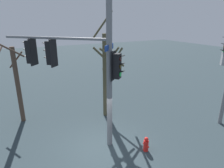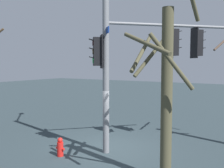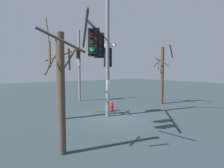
# 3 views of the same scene
# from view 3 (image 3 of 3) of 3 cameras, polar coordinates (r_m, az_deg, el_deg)

# --- Properties ---
(ground_plane) EXTENTS (80.00, 80.00, 0.00)m
(ground_plane) POSITION_cam_3_polar(r_m,az_deg,el_deg) (12.53, 0.55, -10.33)
(ground_plane) COLOR #2B383D
(main_signal_pole_assembly) EXTENTS (6.00, 4.40, 8.62)m
(main_signal_pole_assembly) POSITION_cam_3_polar(r_m,az_deg,el_deg) (11.48, -1.61, 11.53)
(main_signal_pole_assembly) COLOR slate
(main_signal_pole_assembly) RESTS_ON ground
(secondary_pole_assembly) EXTENTS (0.61, 0.68, 7.13)m
(secondary_pole_assembly) POSITION_cam_3_polar(r_m,az_deg,el_deg) (18.88, -10.21, 6.35)
(secondary_pole_assembly) COLOR slate
(secondary_pole_assembly) RESTS_ON ground
(fire_hydrant) EXTENTS (0.38, 0.24, 0.73)m
(fire_hydrant) POSITION_cam_3_polar(r_m,az_deg,el_deg) (14.49, -0.07, -6.90)
(fire_hydrant) COLOR red
(fire_hydrant) RESTS_ON ground
(bare_tree_behind_pole) EXTENTS (2.05, 2.15, 6.51)m
(bare_tree_behind_pole) POSITION_cam_3_polar(r_m,az_deg,el_deg) (12.22, -16.19, 2.93)
(bare_tree_behind_pole) COLOR #4A4631
(bare_tree_behind_pole) RESTS_ON ground
(bare_tree_across_street) EXTENTS (1.97, 1.70, 5.45)m
(bare_tree_across_street) POSITION_cam_3_polar(r_m,az_deg,el_deg) (17.80, 15.33, 3.09)
(bare_tree_across_street) COLOR #4D3B28
(bare_tree_across_street) RESTS_ON ground
(bare_tree_corner) EXTENTS (2.22, 1.75, 5.22)m
(bare_tree_corner) POSITION_cam_3_polar(r_m,az_deg,el_deg) (7.00, -15.14, -1.27)
(bare_tree_corner) COLOR #4A382D
(bare_tree_corner) RESTS_ON ground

